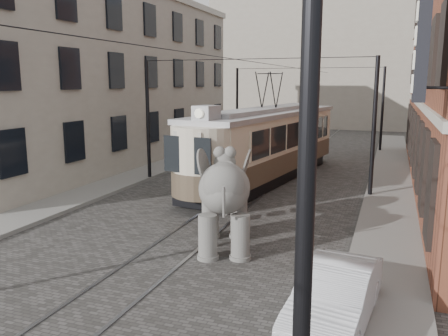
% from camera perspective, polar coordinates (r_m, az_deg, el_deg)
% --- Properties ---
extents(ground, '(120.00, 120.00, 0.00)m').
position_cam_1_polar(ground, '(16.16, -2.29, -7.06)').
color(ground, '#474441').
extents(tram_rails, '(1.54, 80.00, 0.02)m').
position_cam_1_polar(tram_rails, '(16.15, -2.29, -7.02)').
color(tram_rails, slate).
rests_on(tram_rails, ground).
extents(sidewalk_right, '(2.00, 60.00, 0.15)m').
position_cam_1_polar(sidewalk_right, '(15.01, 19.66, -8.80)').
color(sidewalk_right, slate).
rests_on(sidewalk_right, ground).
extents(sidewalk_left, '(2.00, 60.00, 0.15)m').
position_cam_1_polar(sidewalk_left, '(19.48, -20.29, -4.41)').
color(sidewalk_left, slate).
rests_on(sidewalk_left, ground).
extents(stucco_building, '(7.00, 24.00, 10.00)m').
position_cam_1_polar(stucco_building, '(29.54, -14.96, 10.45)').
color(stucco_building, gray).
rests_on(stucco_building, ground).
extents(distant_block, '(28.00, 10.00, 14.00)m').
position_cam_1_polar(distant_block, '(54.57, 14.35, 12.50)').
color(distant_block, gray).
rests_on(distant_block, ground).
extents(catenary, '(11.00, 30.20, 6.00)m').
position_cam_1_polar(catenary, '(20.25, 2.57, 5.21)').
color(catenary, black).
rests_on(catenary, ground).
extents(tram, '(4.78, 13.85, 5.39)m').
position_cam_1_polar(tram, '(23.08, 5.56, 5.07)').
color(tram, beige).
rests_on(tram, ground).
extents(elephant, '(4.00, 5.27, 2.86)m').
position_cam_1_polar(elephant, '(13.58, 0.04, -4.20)').
color(elephant, '#605E59').
rests_on(elephant, ground).
extents(parked_car, '(1.76, 4.00, 1.28)m').
position_cam_1_polar(parked_car, '(9.86, 13.66, -15.34)').
color(parked_car, silver).
rests_on(parked_car, ground).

